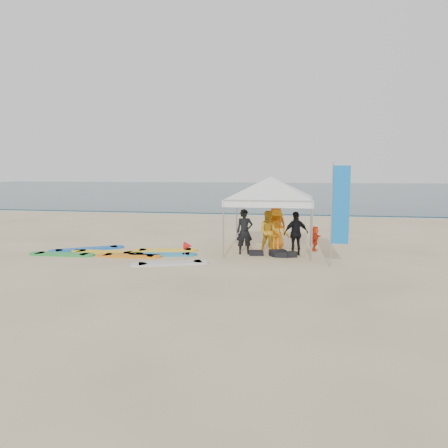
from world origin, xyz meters
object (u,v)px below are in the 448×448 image
at_px(person_black_a, 245,232).
at_px(person_black_b, 296,234).
at_px(person_orange_b, 276,226).
at_px(surfboard_spread, 124,254).
at_px(person_orange_a, 277,230).
at_px(canopy_tent, 271,177).
at_px(person_yellow, 269,232).
at_px(marker_pennant, 188,246).
at_px(feather_flag, 340,206).
at_px(person_seated, 315,239).

bearing_deg(person_black_a, person_black_b, -13.73).
xyz_separation_m(person_orange_b, surfboard_spread, (-5.35, -2.40, -0.84)).
bearing_deg(person_orange_a, canopy_tent, 80.46).
xyz_separation_m(person_orange_b, canopy_tent, (-0.15, -0.74, 1.96)).
relative_size(person_yellow, person_orange_b, 0.90).
height_order(person_black_b, canopy_tent, canopy_tent).
bearing_deg(marker_pennant, person_black_b, 23.24).
bearing_deg(person_orange_b, person_orange_a, 80.28).
distance_m(marker_pennant, surfboard_spread, 2.64).
bearing_deg(surfboard_spread, person_black_a, 12.71).
xyz_separation_m(person_black_b, feather_flag, (1.37, -1.77, 1.15)).
height_order(person_seated, marker_pennant, person_seated).
distance_m(person_black_a, person_yellow, 0.95).
distance_m(person_orange_a, surfboard_spread, 5.84).
distance_m(person_yellow, marker_pennant, 3.22).
height_order(person_black_a, canopy_tent, canopy_tent).
height_order(person_orange_b, person_seated, person_orange_b).
xyz_separation_m(person_orange_a, canopy_tent, (-0.22, -0.39, 2.06)).
height_order(canopy_tent, marker_pennant, canopy_tent).
bearing_deg(person_black_a, feather_flag, -43.97).
height_order(person_black_b, person_orange_b, person_orange_b).
bearing_deg(person_orange_a, person_black_a, 63.65).
bearing_deg(person_seated, marker_pennant, 134.76).
height_order(person_seated, surfboard_spread, person_seated).
xyz_separation_m(person_black_a, person_orange_b, (1.04, 1.43, 0.05)).
distance_m(canopy_tent, feather_flag, 3.46).
relative_size(person_orange_a, marker_pennant, 2.45).
relative_size(person_black_b, feather_flag, 0.48).
bearing_deg(canopy_tent, person_black_a, -142.06).
bearing_deg(person_yellow, person_black_a, -156.81).
bearing_deg(person_black_a, canopy_tent, 21.42).
bearing_deg(canopy_tent, marker_pennant, -140.78).
bearing_deg(marker_pennant, person_yellow, 35.28).
relative_size(person_orange_b, surfboard_spread, 0.27).
bearing_deg(person_black_a, person_seated, 7.35).
bearing_deg(person_black_b, person_orange_a, -76.40).
bearing_deg(feather_flag, person_orange_b, 125.24).
distance_m(person_yellow, person_black_b, 1.04).
height_order(person_yellow, surfboard_spread, person_yellow).
relative_size(feather_flag, surfboard_spread, 0.52).
bearing_deg(surfboard_spread, person_black_b, 9.77).
bearing_deg(person_black_a, person_orange_b, 37.39).
height_order(person_yellow, feather_flag, feather_flag).
bearing_deg(person_black_b, person_orange_b, -82.28).
bearing_deg(person_black_a, person_yellow, 7.69).
bearing_deg(feather_flag, person_black_a, 152.55).
bearing_deg(feather_flag, canopy_tent, 134.74).
height_order(person_black_a, marker_pennant, person_black_a).
distance_m(person_black_b, person_seated, 1.30).
height_order(person_yellow, person_seated, person_yellow).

